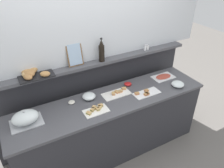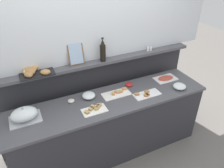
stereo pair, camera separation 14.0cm
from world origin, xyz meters
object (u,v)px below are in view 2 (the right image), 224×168
object	(u,v)px
serving_cloche	(24,115)
condiment_bowl_dark	(71,101)
bread_basket	(33,71)
framed_picture	(76,54)
glass_bowl_large	(89,96)
condiment_bowl_cream	(129,84)
pepper_shaker	(151,48)
sandwich_platter_rear	(146,94)
wine_bottle_dark	(103,51)
salt_shaker	(148,48)
sandwich_platter_front	(117,93)
glass_bowl_medium	(179,86)
cold_cuts_platter	(166,78)
sandwich_platter_side	(94,109)

from	to	relation	value
serving_cloche	condiment_bowl_dark	size ratio (longest dim) A/B	4.10
bread_basket	framed_picture	xyz separation A→B (m)	(0.54, 0.04, 0.11)
glass_bowl_large	condiment_bowl_dark	size ratio (longest dim) A/B	2.04
condiment_bowl_cream	pepper_shaker	world-z (taller)	pepper_shaker
condiment_bowl_dark	serving_cloche	bearing A→B (deg)	-168.85
condiment_bowl_dark	pepper_shaker	world-z (taller)	pepper_shaker
sandwich_platter_rear	condiment_bowl_cream	xyz separation A→B (m)	(-0.09, 0.29, 0.01)
sandwich_platter_rear	wine_bottle_dark	distance (m)	0.80
wine_bottle_dark	condiment_bowl_cream	bearing A→B (deg)	-34.91
salt_shaker	framed_picture	size ratio (longest dim) A/B	0.30
wine_bottle_dark	salt_shaker	xyz separation A→B (m)	(0.72, 0.02, -0.10)
glass_bowl_large	pepper_shaker	size ratio (longest dim) A/B	1.94
serving_cloche	wine_bottle_dark	xyz separation A→B (m)	(1.09, 0.34, 0.42)
sandwich_platter_front	condiment_bowl_cream	size ratio (longest dim) A/B	3.61
glass_bowl_medium	sandwich_platter_rear	bearing A→B (deg)	173.12
sandwich_platter_front	cold_cuts_platter	xyz separation A→B (m)	(0.81, 0.04, -0.00)
glass_bowl_medium	condiment_bowl_dark	bearing A→B (deg)	166.85
salt_shaker	bread_basket	xyz separation A→B (m)	(-1.60, 0.00, -0.00)
cold_cuts_platter	condiment_bowl_cream	distance (m)	0.58
sandwich_platter_rear	condiment_bowl_cream	size ratio (longest dim) A/B	3.50
cold_cuts_platter	salt_shaker	bearing A→B (deg)	116.82
framed_picture	sandwich_platter_side	bearing A→B (deg)	-89.41
sandwich_platter_rear	serving_cloche	size ratio (longest dim) A/B	1.06
condiment_bowl_cream	condiment_bowl_dark	world-z (taller)	condiment_bowl_cream
condiment_bowl_dark	pepper_shaker	xyz separation A→B (m)	(1.30, 0.25, 0.38)
salt_shaker	sandwich_platter_front	bearing A→B (deg)	-153.05
sandwich_platter_front	condiment_bowl_cream	xyz separation A→B (m)	(0.24, 0.11, 0.01)
salt_shaker	bread_basket	distance (m)	1.60
wine_bottle_dark	sandwich_platter_front	bearing A→B (deg)	-80.68
sandwich_platter_side	sandwich_platter_rear	bearing A→B (deg)	0.54
cold_cuts_platter	glass_bowl_medium	size ratio (longest dim) A/B	1.90
cold_cuts_platter	glass_bowl_large	bearing A→B (deg)	178.21
sandwich_platter_front	wine_bottle_dark	bearing A→B (deg)	99.32
sandwich_platter_front	sandwich_platter_side	world-z (taller)	same
condiment_bowl_cream	framed_picture	bearing A→B (deg)	157.70
salt_shaker	sandwich_platter_side	bearing A→B (deg)	-153.56
serving_cloche	bread_basket	size ratio (longest dim) A/B	0.85
sandwich_platter_front	salt_shaker	world-z (taller)	salt_shaker
bread_basket	sandwich_platter_rear	bearing A→B (deg)	-22.13
condiment_bowl_dark	wine_bottle_dark	size ratio (longest dim) A/B	0.26
wine_bottle_dark	pepper_shaker	size ratio (longest dim) A/B	3.63
serving_cloche	sandwich_platter_rear	bearing A→B (deg)	-6.27
cold_cuts_platter	serving_cloche	bearing A→B (deg)	-178.19
framed_picture	bread_basket	bearing A→B (deg)	-176.02
sandwich_platter_rear	sandwich_platter_side	bearing A→B (deg)	-179.46
sandwich_platter_front	cold_cuts_platter	size ratio (longest dim) A/B	1.14
wine_bottle_dark	salt_shaker	size ratio (longest dim) A/B	3.63
cold_cuts_platter	glass_bowl_large	distance (m)	1.17
salt_shaker	condiment_bowl_cream	bearing A→B (deg)	-152.22
bread_basket	condiment_bowl_dark	bearing A→B (deg)	-35.19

